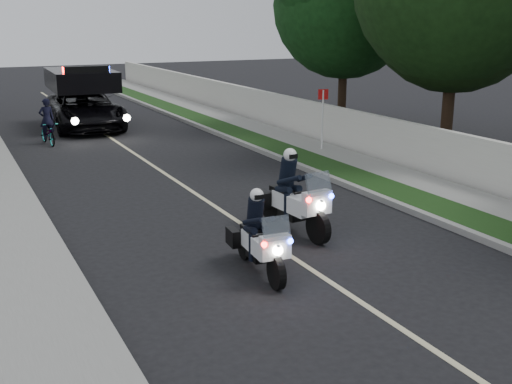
# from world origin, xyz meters

# --- Properties ---
(ground) EXTENTS (120.00, 120.00, 0.00)m
(ground) POSITION_xyz_m (0.00, 0.00, 0.00)
(ground) COLOR black
(ground) RESTS_ON ground
(curb_right) EXTENTS (0.20, 60.00, 0.15)m
(curb_right) POSITION_xyz_m (4.10, 10.00, 0.07)
(curb_right) COLOR gray
(curb_right) RESTS_ON ground
(grass_verge) EXTENTS (1.20, 60.00, 0.16)m
(grass_verge) POSITION_xyz_m (4.80, 10.00, 0.08)
(grass_verge) COLOR #193814
(grass_verge) RESTS_ON ground
(sidewalk_right) EXTENTS (1.40, 60.00, 0.16)m
(sidewalk_right) POSITION_xyz_m (6.10, 10.00, 0.08)
(sidewalk_right) COLOR gray
(sidewalk_right) RESTS_ON ground
(property_wall) EXTENTS (0.22, 60.00, 1.50)m
(property_wall) POSITION_xyz_m (7.10, 10.00, 0.75)
(property_wall) COLOR beige
(property_wall) RESTS_ON ground
(curb_left) EXTENTS (0.20, 60.00, 0.15)m
(curb_left) POSITION_xyz_m (-4.10, 10.00, 0.07)
(curb_left) COLOR gray
(curb_left) RESTS_ON ground
(lane_marking) EXTENTS (0.12, 50.00, 0.01)m
(lane_marking) POSITION_xyz_m (0.00, 10.00, 0.00)
(lane_marking) COLOR #BFB78C
(lane_marking) RESTS_ON ground
(police_moto_left) EXTENTS (0.82, 1.95, 1.61)m
(police_moto_left) POSITION_xyz_m (-0.94, 1.48, 0.00)
(police_moto_left) COLOR silver
(police_moto_left) RESTS_ON ground
(police_moto_right) EXTENTS (0.95, 2.27, 1.88)m
(police_moto_right) POSITION_xyz_m (0.80, 3.27, 0.00)
(police_moto_right) COLOR white
(police_moto_right) RESTS_ON ground
(police_suv) EXTENTS (3.05, 6.17, 2.95)m
(police_suv) POSITION_xyz_m (-0.38, 19.48, 0.00)
(police_suv) COLOR black
(police_suv) RESTS_ON ground
(bicycle) EXTENTS (0.76, 1.67, 0.85)m
(bicycle) POSITION_xyz_m (-2.44, 16.34, 0.00)
(bicycle) COLOR black
(bicycle) RESTS_ON ground
(cyclist) EXTENTS (0.60, 0.44, 1.55)m
(cyclist) POSITION_xyz_m (-2.44, 16.34, 0.00)
(cyclist) COLOR black
(cyclist) RESTS_ON ground
(sign_post) EXTENTS (0.46, 0.46, 2.34)m
(sign_post) POSITION_xyz_m (6.00, 10.31, 0.00)
(sign_post) COLOR #AD0C21
(sign_post) RESTS_ON ground
(tree_right_b) EXTENTS (8.27, 8.27, 11.20)m
(tree_right_b) POSITION_xyz_m (9.45, 7.89, 0.00)
(tree_right_b) COLOR #173812
(tree_right_b) RESTS_ON ground
(tree_right_c) EXTENTS (8.02, 8.02, 10.08)m
(tree_right_c) POSITION_xyz_m (9.69, 8.08, 0.00)
(tree_right_c) COLOR black
(tree_right_c) RESTS_ON ground
(tree_right_d) EXTENTS (6.11, 6.11, 10.04)m
(tree_right_d) POSITION_xyz_m (9.46, 14.23, 0.00)
(tree_right_d) COLOR #164317
(tree_right_d) RESTS_ON ground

